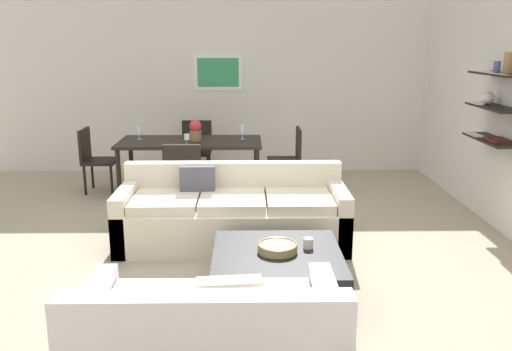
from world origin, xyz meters
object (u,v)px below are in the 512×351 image
Objects in this scene: dining_chair_foot at (183,174)px; candle_jar at (308,243)px; wine_glass_right_far at (242,129)px; wine_glass_left_far at (139,131)px; dining_table at (190,146)px; decorative_bowl at (278,247)px; wine_glass_foot at (187,137)px; dining_chair_head at (197,147)px; centerpiece_vase at (195,130)px; coffee_table at (277,274)px; loveseat_white at (210,344)px; wine_glass_head at (193,127)px; sofa_beige at (232,215)px; dining_chair_left_far at (94,156)px; dining_chair_right_far at (290,155)px.

candle_jar is at bearing -58.29° from dining_chair_foot.
wine_glass_right_far is 1.13× the size of wine_glass_left_far.
dining_table is 11.30× the size of wine_glass_left_far.
wine_glass_foot reaches higher than decorative_bowl.
dining_table is at bearing -90.00° from dining_chair_head.
candle_jar is 0.31× the size of centerpiece_vase.
coffee_table is 3.18m from wine_glass_right_far.
centerpiece_vase is (-0.46, 4.18, 0.60)m from loveseat_white.
wine_glass_right_far is at bearing -21.35° from wine_glass_head.
wine_glass_right_far is (-0.31, 3.06, 0.47)m from decorative_bowl.
dining_chair_foot is 4.69× the size of wine_glass_right_far.
coffee_table is at bearing -71.95° from sofa_beige.
wine_glass_left_far is at bearing 180.00° from wine_glass_right_far.
dining_chair_left_far is 1.41m from wine_glass_head.
dining_chair_foot is at bearing -94.81° from centerpiece_vase.
dining_chair_right_far reaches higher than candle_jar.
coffee_table is at bearing -71.47° from dining_table.
wine_glass_head is 0.74m from wine_glass_left_far.
dining_chair_right_far is at bearing 69.22° from sofa_beige.
wine_glass_left_far is (-0.69, 0.49, 0.00)m from wine_glass_foot.
coffee_table is 3.19× the size of decorative_bowl.
candle_jar is 3.15m from dining_table.
wine_glass_head is (-0.00, -0.47, 0.37)m from dining_chair_head.
wine_glass_right_far reaches higher than candle_jar.
wine_glass_right_far reaches higher than dining_chair_right_far.
wine_glass_left_far reaches higher than loveseat_white.
sofa_beige is 12.28× the size of wine_glass_right_far.
dining_chair_right_far reaches higher than dining_table.
sofa_beige is 1.95m from centerpiece_vase.
wine_glass_head is (0.00, 0.76, 0.01)m from wine_glass_foot.
sofa_beige is 13.83× the size of wine_glass_left_far.
decorative_bowl is 2.34m from dining_chair_foot.
decorative_bowl is at bearing -61.05° from wine_glass_left_far.
dining_chair_right_far is 1.51m from wine_glass_foot.
wine_glass_foot is at bearing -144.82° from wine_glass_right_far.
dining_chair_foot is at bearing -54.03° from wine_glass_left_far.
loveseat_white reaches higher than decorative_bowl.
candle_jar is 0.05× the size of dining_table.
loveseat_white is 9.32× the size of wine_glass_left_far.
dining_chair_foot reaches higher than dining_table.
loveseat_white is 3.87m from wine_glass_foot.
dining_chair_left_far reaches higher than candle_jar.
wine_glass_left_far reaches higher than candle_jar.
dining_chair_right_far reaches higher than decorative_bowl.
coffee_table is 3.58m from wine_glass_left_far.
decorative_bowl is 1.90× the size of wine_glass_head.
wine_glass_right_far is 0.85m from wine_glass_foot.
dining_table is 1.37m from dining_chair_left_far.
wine_glass_foot is 0.76m from wine_glass_head.
wine_glass_foot is at bearing 98.00° from loveseat_white.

